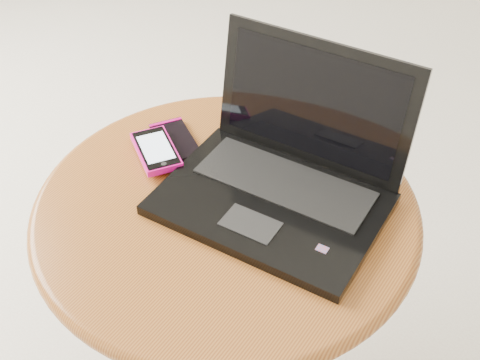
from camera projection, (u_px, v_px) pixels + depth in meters
The scene contains 4 objects.
table at pixel (227, 247), 1.04m from camera, with size 0.60×0.60×0.48m.
laptop at pixel (283, 174), 0.96m from camera, with size 0.34×0.29×0.22m.
phone_black at pixel (175, 141), 1.08m from camera, with size 0.13×0.11×0.01m.
phone_pink at pixel (156, 150), 1.04m from camera, with size 0.13×0.11×0.01m.
Camera 1 is at (0.34, -0.68, 1.14)m, focal length 47.03 mm.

